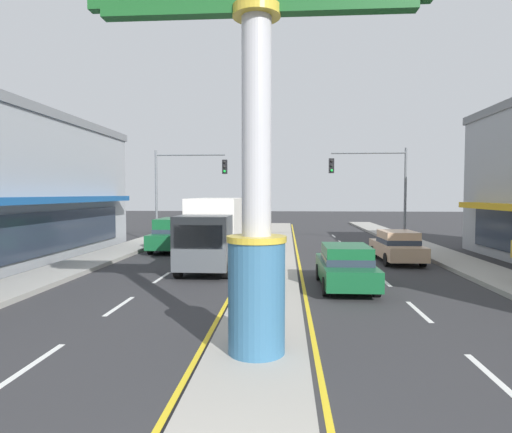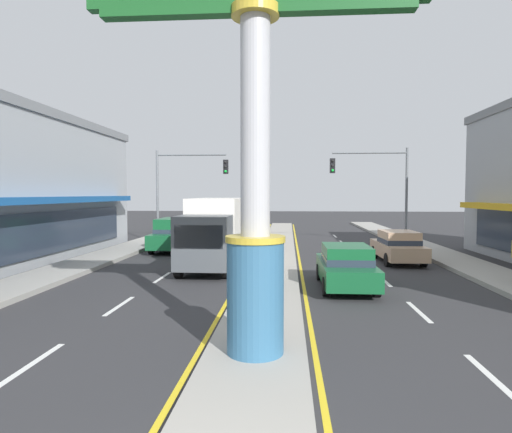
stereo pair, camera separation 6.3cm
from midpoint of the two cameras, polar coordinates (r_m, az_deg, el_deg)
median_strip at (r=21.44m, az=2.30°, el=-5.74°), size 2.08×52.00×0.14m
sidewalk_left at (r=21.61m, az=-22.00°, el=-5.84°), size 2.30×60.00×0.18m
sidewalk_right at (r=21.10m, az=26.88°, el=-6.15°), size 2.30×60.00×0.18m
lane_markings at (r=20.11m, az=2.18°, el=-6.51°), size 8.82×52.00×0.01m
district_sign at (r=8.61m, az=-0.15°, el=9.45°), size 6.62×1.20×8.10m
traffic_light_left_side at (r=29.12m, az=-9.75°, el=4.76°), size 4.86×0.46×6.20m
traffic_light_right_side at (r=28.28m, az=15.57°, el=4.75°), size 4.86×0.46×6.20m
suv_near_right_lane at (r=25.73m, az=-10.92°, el=-2.28°), size 1.98×4.60×1.90m
box_truck_far_right_lane at (r=19.90m, az=-5.58°, el=-1.72°), size 2.29×6.91×3.12m
sedan_near_left_lane at (r=15.69m, az=11.60°, el=-6.38°), size 1.86×4.31×1.53m
sedan_mid_left_lane at (r=27.14m, az=-3.04°, el=-2.38°), size 1.89×4.33×1.53m
sedan_far_left_oncoming at (r=22.21m, az=17.99°, el=-3.71°), size 1.92×4.34×1.53m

